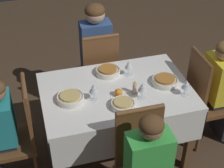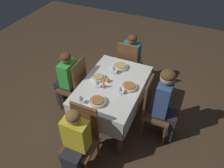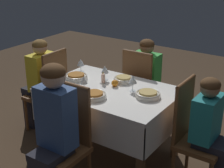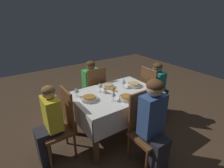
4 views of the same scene
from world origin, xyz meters
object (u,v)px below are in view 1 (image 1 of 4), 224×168
Objects in this scene: chair_west at (19,132)px; person_adult_denim at (95,50)px; chair_north at (99,71)px; wine_glass_north at (129,65)px; chair_east at (205,97)px; chair_south at (142,164)px; dining_table at (116,100)px; wine_glass_east at (186,85)px; bowl_west at (70,98)px; wine_glass_south at (143,87)px; wine_glass_west at (94,88)px; person_child_yellow at (222,88)px; candle_centerpiece at (135,89)px; bowl_south at (123,104)px; bowl_north at (108,71)px; orange_fruit at (118,92)px; bowl_east at (165,80)px.

person_adult_denim is at bearing 135.01° from chair_west.
chair_north is 0.58m from wine_glass_north.
chair_north is 1.07m from chair_east.
chair_south is (0.01, -1.26, 0.00)m from chair_north.
wine_glass_east is (0.52, -0.21, 0.21)m from dining_table.
dining_table is at bearing 4.81° from bowl_west.
wine_glass_south is at bearing 83.63° from chair_west.
person_child_yellow is at bearing 1.77° from wine_glass_west.
wine_glass_south is at bearing 98.32° from person_child_yellow.
dining_table is at bearing 148.94° from candle_centerpiece.
bowl_south is (-0.18, -0.40, -0.08)m from wine_glass_north.
bowl_north is 0.48m from bowl_south.
person_adult_denim is 1.29m from person_child_yellow.
dining_table is 0.31m from wine_glass_west.
person_child_yellow reaches higher than bowl_west.
chair_north reaches higher than wine_glass_east.
chair_west is at bearing 177.42° from wine_glass_west.
orange_fruit is (0.83, -0.03, 0.25)m from chair_west.
wine_glass_north reaches higher than candle_centerpiece.
candle_centerpiece is at bearing 93.11° from chair_east.
chair_south reaches higher than bowl_north.
bowl_west is (0.44, 0.02, 0.25)m from chair_west.
wine_glass_east is (0.51, 0.42, 0.32)m from chair_south.
chair_south is at bearing -55.89° from bowl_west.
orange_fruit is (-0.43, -0.06, 0.01)m from bowl_east.
chair_south is at bearing 90.55° from chair_north.
person_child_yellow reaches higher than wine_glass_north.
candle_centerpiece is (0.53, -0.05, 0.01)m from bowl_west.
bowl_south is at bearing -134.71° from candle_centerpiece.
chair_west is 4.40× the size of bowl_north.
dining_table is at bearing 89.96° from person_adult_denim.
wine_glass_east is (0.10, -0.20, 0.08)m from bowl_east.
chair_east is 0.92m from bowl_north.
orange_fruit is at bearing 91.96° from chair_south.
bowl_east is (0.41, 0.61, 0.25)m from chair_south.
bowl_north is at bearing 91.28° from chair_south.
bowl_west is (-1.23, 0.01, 0.25)m from chair_east.
chair_south is 1.42m from person_adult_denim.
bowl_east is (0.42, -0.02, 0.14)m from dining_table.
person_child_yellow reaches higher than chair_east.
dining_table is 6.36× the size of bowl_south.
chair_east is 7.98× the size of candle_centerpiece.
chair_north is 0.75m from orange_fruit.
candle_centerpiece is (0.14, 0.15, 0.01)m from bowl_south.
chair_east is 4.26× the size of bowl_east.
bowl_north is 0.99× the size of bowl_west.
candle_centerpiece is at bearing 98.65° from person_adult_denim.
chair_east is at bearing -3.21° from bowl_east.
bowl_south is at bearing 93.62° from chair_south.
dining_table is at bearing 87.62° from person_child_yellow.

